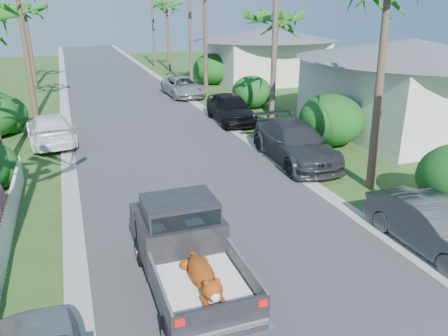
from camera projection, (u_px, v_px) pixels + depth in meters
name	position (u px, v px, depth m)	size (l,w,h in m)	color
ground	(296.00, 326.00, 9.21)	(120.00, 120.00, 0.00)	#2B5520
road	(128.00, 101.00, 31.29)	(8.00, 100.00, 0.02)	#38383A
curb_left	(65.00, 105.00, 29.92)	(0.60, 100.00, 0.06)	#A5A39E
curb_right	(186.00, 97.00, 32.64)	(0.60, 100.00, 0.06)	#A5A39E
pickup_truck	(184.00, 244.00, 10.42)	(1.98, 5.12, 2.06)	black
parked_car_rn	(434.00, 227.00, 11.86)	(1.47, 4.23, 1.39)	#323638
parked_car_rm	(295.00, 143.00, 18.80)	(2.29, 5.64, 1.64)	#2D3032
parked_car_rf	(231.00, 108.00, 25.25)	(1.95, 4.86, 1.65)	black
parked_car_rd	(183.00, 87.00, 32.71)	(2.36, 5.12, 1.42)	#A6A9AD
parked_car_lf	(50.00, 129.00, 21.27)	(2.02, 4.98, 1.45)	white
palm_l_d	(24.00, 6.00, 34.96)	(4.40, 4.40, 7.70)	brown
palm_r_b	(276.00, 15.00, 22.49)	(4.40, 4.40, 7.20)	brown
palm_r_d	(166.00, 3.00, 44.27)	(4.40, 4.40, 8.00)	brown
shrub_r_b	(331.00, 119.00, 20.96)	(3.00, 3.30, 2.50)	#144618
shrub_r_c	(252.00, 92.00, 28.88)	(2.60, 2.86, 2.10)	#144618
shrub_r_d	(212.00, 69.00, 37.79)	(3.20, 3.52, 2.60)	#144618
picket_fence	(7.00, 232.00, 12.00)	(0.10, 11.00, 1.00)	white
house_right_near	(407.00, 89.00, 23.15)	(8.00, 9.00, 4.80)	silver
house_right_far	(265.00, 57.00, 39.09)	(9.00, 8.00, 4.60)	silver
utility_pole_b	(274.00, 45.00, 20.87)	(1.60, 0.26, 9.00)	brown
utility_pole_c	(190.00, 31.00, 34.12)	(1.60, 0.26, 9.00)	brown
utility_pole_d	(153.00, 24.00, 47.37)	(1.60, 0.26, 9.00)	brown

